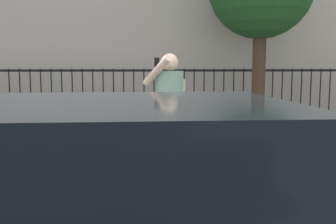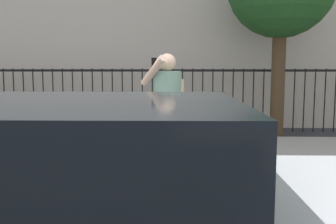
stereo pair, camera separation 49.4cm
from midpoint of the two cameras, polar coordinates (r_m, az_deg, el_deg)
sidewalk at (r=6.06m, az=-7.03°, el=-8.18°), size 28.00×4.40×0.15m
iron_fence at (r=9.57m, az=-5.90°, el=3.10°), size 12.03×0.04×1.60m
pedestrian_on_phone at (r=4.67m, az=-2.53°, el=0.28°), size 0.71×0.64×1.65m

